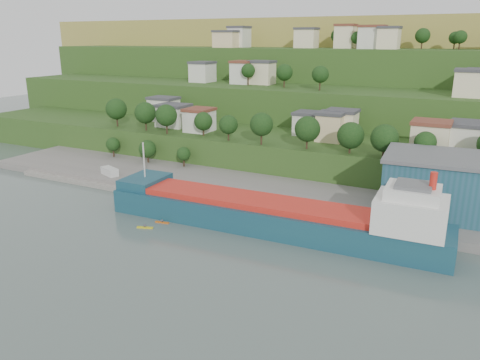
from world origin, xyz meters
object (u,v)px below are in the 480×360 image
Objects in this scene: kayak_orange at (162,222)px; caravan at (110,173)px; cargo_ship_near at (279,218)px; warehouse at (458,185)px.

caravan is at bearing 140.26° from kayak_orange.
cargo_ship_near is 57.18m from caravan.
kayak_orange is (31.44, -18.58, -2.40)m from caravan.
warehouse reaches higher than kayak_orange.
kayak_orange is (-57.01, -29.86, -8.20)m from warehouse.
warehouse is at bearing 28.86° from caravan.
cargo_ship_near is 39.72m from warehouse.
cargo_ship_near is 25.91m from kayak_orange.
kayak_orange is (-24.65, -7.48, -2.75)m from cargo_ship_near.
caravan is 1.88× the size of kayak_orange.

